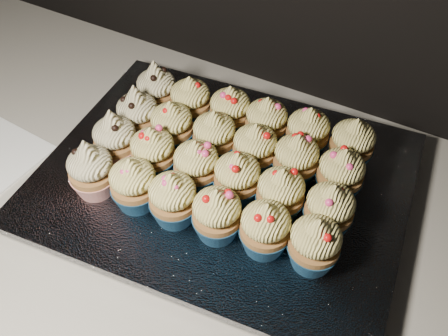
% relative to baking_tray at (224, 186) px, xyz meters
% --- Properties ---
extents(worktop, '(2.44, 0.64, 0.04)m').
position_rel_baking_tray_xyz_m(worktop, '(0.07, -0.03, -0.03)').
color(worktop, beige).
rests_on(worktop, cabinet).
extents(baking_tray, '(0.50, 0.40, 0.02)m').
position_rel_baking_tray_xyz_m(baking_tray, '(0.00, 0.00, 0.00)').
color(baking_tray, black).
rests_on(baking_tray, worktop).
extents(foil_lining, '(0.54, 0.45, 0.01)m').
position_rel_baking_tray_xyz_m(foil_lining, '(0.00, 0.00, 0.02)').
color(foil_lining, silver).
rests_on(foil_lining, baking_tray).
extents(cupcake_0, '(0.06, 0.06, 0.10)m').
position_rel_baking_tray_xyz_m(cupcake_0, '(-0.14, -0.11, 0.06)').
color(cupcake_0, '#B32118').
rests_on(cupcake_0, foil_lining).
extents(cupcake_1, '(0.06, 0.06, 0.08)m').
position_rel_baking_tray_xyz_m(cupcake_1, '(-0.08, -0.10, 0.06)').
color(cupcake_1, navy).
rests_on(cupcake_1, foil_lining).
extents(cupcake_2, '(0.06, 0.06, 0.08)m').
position_rel_baking_tray_xyz_m(cupcake_2, '(-0.02, -0.09, 0.06)').
color(cupcake_2, navy).
rests_on(cupcake_2, foil_lining).
extents(cupcake_3, '(0.06, 0.06, 0.08)m').
position_rel_baking_tray_xyz_m(cupcake_3, '(0.04, -0.09, 0.06)').
color(cupcake_3, navy).
rests_on(cupcake_3, foil_lining).
extents(cupcake_4, '(0.06, 0.06, 0.08)m').
position_rel_baking_tray_xyz_m(cupcake_4, '(0.10, -0.08, 0.06)').
color(cupcake_4, navy).
rests_on(cupcake_4, foil_lining).
extents(cupcake_5, '(0.06, 0.06, 0.08)m').
position_rel_baking_tray_xyz_m(cupcake_5, '(0.16, -0.07, 0.06)').
color(cupcake_5, navy).
rests_on(cupcake_5, foil_lining).
extents(cupcake_6, '(0.06, 0.06, 0.10)m').
position_rel_baking_tray_xyz_m(cupcake_6, '(-0.15, -0.04, 0.06)').
color(cupcake_6, '#B32118').
rests_on(cupcake_6, foil_lining).
extents(cupcake_7, '(0.06, 0.06, 0.08)m').
position_rel_baking_tray_xyz_m(cupcake_7, '(-0.09, -0.04, 0.06)').
color(cupcake_7, navy).
rests_on(cupcake_7, foil_lining).
extents(cupcake_8, '(0.06, 0.06, 0.08)m').
position_rel_baking_tray_xyz_m(cupcake_8, '(-0.02, -0.03, 0.06)').
color(cupcake_8, navy).
rests_on(cupcake_8, foil_lining).
extents(cupcake_9, '(0.06, 0.06, 0.08)m').
position_rel_baking_tray_xyz_m(cupcake_9, '(0.03, -0.03, 0.06)').
color(cupcake_9, navy).
rests_on(cupcake_9, foil_lining).
extents(cupcake_10, '(0.06, 0.06, 0.08)m').
position_rel_baking_tray_xyz_m(cupcake_10, '(0.09, -0.02, 0.06)').
color(cupcake_10, navy).
rests_on(cupcake_10, foil_lining).
extents(cupcake_11, '(0.06, 0.06, 0.08)m').
position_rel_baking_tray_xyz_m(cupcake_11, '(0.16, -0.02, 0.06)').
color(cupcake_11, navy).
rests_on(cupcake_11, foil_lining).
extents(cupcake_12, '(0.06, 0.06, 0.10)m').
position_rel_baking_tray_xyz_m(cupcake_12, '(-0.15, 0.01, 0.06)').
color(cupcake_12, '#B32118').
rests_on(cupcake_12, foil_lining).
extents(cupcake_13, '(0.06, 0.06, 0.08)m').
position_rel_baking_tray_xyz_m(cupcake_13, '(-0.10, 0.02, 0.06)').
color(cupcake_13, navy).
rests_on(cupcake_13, foil_lining).
extents(cupcake_14, '(0.06, 0.06, 0.08)m').
position_rel_baking_tray_xyz_m(cupcake_14, '(-0.03, 0.03, 0.06)').
color(cupcake_14, navy).
rests_on(cupcake_14, foil_lining).
extents(cupcake_15, '(0.06, 0.06, 0.08)m').
position_rel_baking_tray_xyz_m(cupcake_15, '(0.03, 0.03, 0.06)').
color(cupcake_15, navy).
rests_on(cupcake_15, foil_lining).
extents(cupcake_16, '(0.06, 0.06, 0.08)m').
position_rel_baking_tray_xyz_m(cupcake_16, '(0.09, 0.04, 0.06)').
color(cupcake_16, navy).
rests_on(cupcake_16, foil_lining).
extents(cupcake_17, '(0.06, 0.06, 0.08)m').
position_rel_baking_tray_xyz_m(cupcake_17, '(0.15, 0.05, 0.06)').
color(cupcake_17, navy).
rests_on(cupcake_17, foil_lining).
extents(cupcake_18, '(0.06, 0.06, 0.10)m').
position_rel_baking_tray_xyz_m(cupcake_18, '(-0.16, 0.08, 0.06)').
color(cupcake_18, '#B32118').
rests_on(cupcake_18, foil_lining).
extents(cupcake_19, '(0.06, 0.06, 0.08)m').
position_rel_baking_tray_xyz_m(cupcake_19, '(-0.10, 0.08, 0.06)').
color(cupcake_19, navy).
rests_on(cupcake_19, foil_lining).
extents(cupcake_20, '(0.06, 0.06, 0.08)m').
position_rel_baking_tray_xyz_m(cupcake_20, '(-0.04, 0.09, 0.06)').
color(cupcake_20, navy).
rests_on(cupcake_20, foil_lining).
extents(cupcake_21, '(0.06, 0.06, 0.08)m').
position_rel_baking_tray_xyz_m(cupcake_21, '(0.02, 0.09, 0.06)').
color(cupcake_21, navy).
rests_on(cupcake_21, foil_lining).
extents(cupcake_22, '(0.06, 0.06, 0.08)m').
position_rel_baking_tray_xyz_m(cupcake_22, '(0.08, 0.10, 0.06)').
color(cupcake_22, navy).
rests_on(cupcake_22, foil_lining).
extents(cupcake_23, '(0.06, 0.06, 0.08)m').
position_rel_baking_tray_xyz_m(cupcake_23, '(0.14, 0.11, 0.06)').
color(cupcake_23, navy).
rests_on(cupcake_23, foil_lining).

